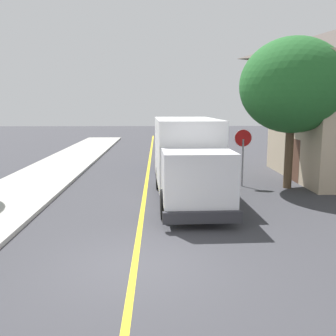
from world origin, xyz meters
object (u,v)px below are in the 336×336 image
parked_car_near (179,156)px  stop_sign (243,147)px  box_truck (188,156)px  parked_car_mid (183,145)px  street_tree_far_side (292,86)px

parked_car_near → stop_sign: (2.69, -4.84, 1.06)m
parked_car_near → stop_sign: bearing=-60.9°
box_truck → parked_car_near: size_ratio=1.64×
box_truck → parked_car_mid: box_truck is taller
street_tree_far_side → parked_car_near: bearing=131.6°
stop_sign → street_tree_far_side: street_tree_far_side is taller
parked_car_near → parked_car_mid: size_ratio=0.99×
parked_car_near → street_tree_far_side: bearing=-48.4°
box_truck → parked_car_mid: (0.67, 13.14, -0.97)m
parked_car_near → stop_sign: size_ratio=1.67×
parked_car_near → street_tree_far_side: 8.02m
parked_car_mid → parked_car_near: bearing=-96.0°
box_truck → street_tree_far_side: street_tree_far_side is taller
parked_car_near → parked_car_mid: (0.62, 5.86, 0.00)m
parked_car_near → parked_car_mid: same height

